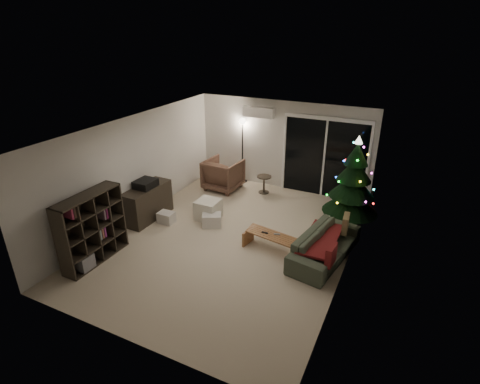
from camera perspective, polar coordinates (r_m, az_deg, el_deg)
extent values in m
plane|color=beige|center=(8.36, -1.52, -7.22)|extent=(6.50, 6.50, 0.00)
plane|color=white|center=(7.37, -1.74, 9.60)|extent=(6.50, 6.50, 0.00)
cube|color=silver|center=(10.59, 6.52, 7.01)|extent=(5.00, 0.02, 2.50)
cube|color=silver|center=(5.48, -17.74, -11.74)|extent=(5.00, 0.02, 2.50)
cube|color=silver|center=(9.12, -15.75, 3.37)|extent=(0.02, 6.50, 2.50)
cube|color=silver|center=(7.09, 16.66, -2.90)|extent=(0.02, 6.50, 2.50)
cube|color=black|center=(10.32, 12.72, 4.94)|extent=(2.20, 0.02, 2.10)
cube|color=white|center=(10.50, 2.85, 12.07)|extent=(0.90, 0.22, 0.28)
cube|color=#3F3833|center=(11.19, 12.86, 0.40)|extent=(2.60, 1.00, 0.10)
cube|color=white|center=(11.36, 13.60, 3.68)|extent=(2.20, 0.06, 1.00)
cube|color=black|center=(9.31, -13.90, -1.60)|extent=(0.52, 1.33, 0.83)
cube|color=black|center=(9.11, -14.21, 1.25)|extent=(0.42, 0.50, 0.18)
imported|color=brown|center=(10.68, -2.58, 2.70)|extent=(1.00, 1.02, 0.88)
cube|color=silver|center=(9.13, -4.87, -2.67)|extent=(0.54, 0.54, 0.48)
cube|color=beige|center=(9.13, -11.16, -3.84)|extent=(0.38, 0.29, 0.27)
cube|color=beige|center=(8.83, -4.32, -4.29)|extent=(0.54, 0.49, 0.30)
cylinder|color=black|center=(10.51, 3.67, 1.17)|extent=(0.47, 0.47, 0.50)
cylinder|color=black|center=(11.04, 0.37, 6.18)|extent=(0.30, 0.30, 1.87)
imported|color=#404A3A|center=(7.79, 12.83, -7.95)|extent=(1.11, 2.10, 0.58)
cube|color=maroon|center=(7.74, 12.19, -6.99)|extent=(0.62, 1.44, 0.05)
cube|color=olive|center=(8.19, 15.78, -4.67)|extent=(0.15, 0.39, 0.38)
cube|color=maroon|center=(7.08, 13.69, -9.33)|extent=(0.14, 0.39, 0.38)
cube|color=black|center=(7.90, 3.81, -6.19)|extent=(0.14, 0.04, 0.02)
cube|color=slate|center=(7.86, 5.65, -6.41)|extent=(0.14, 0.08, 0.02)
cone|color=black|center=(9.07, 16.90, 1.77)|extent=(1.37, 1.37, 2.11)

